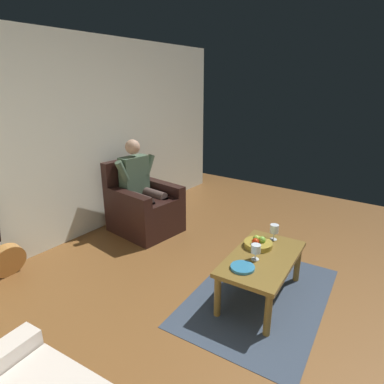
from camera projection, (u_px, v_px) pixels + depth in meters
name	position (u px, v px, depth m)	size (l,w,h in m)	color
ground_plane	(300.00, 321.00, 2.80)	(7.03, 7.03, 0.00)	brown
wall_back	(73.00, 141.00, 4.02)	(5.72, 0.06, 2.52)	silver
rug	(259.00, 296.00, 3.13)	(1.70, 1.15, 0.01)	#344051
armchair	(143.00, 208.00, 4.44)	(0.81, 0.91, 0.96)	black
person_seated	(141.00, 184.00, 4.35)	(0.65, 0.64, 1.24)	#49614A
coffee_table	(262.00, 262.00, 3.01)	(1.04, 0.62, 0.43)	brown
guitar	(6.00, 257.00, 3.40)	(0.36, 0.26, 0.93)	#B87B3C
wine_glass_near	(256.00, 250.00, 2.91)	(0.09, 0.09, 0.15)	silver
wine_glass_far	(274.00, 230.00, 3.27)	(0.09, 0.09, 0.16)	silver
fruit_bowl	(258.00, 243.00, 3.16)	(0.28, 0.28, 0.11)	olive
decorative_dish	(243.00, 267.00, 2.79)	(0.21, 0.21, 0.02)	teal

